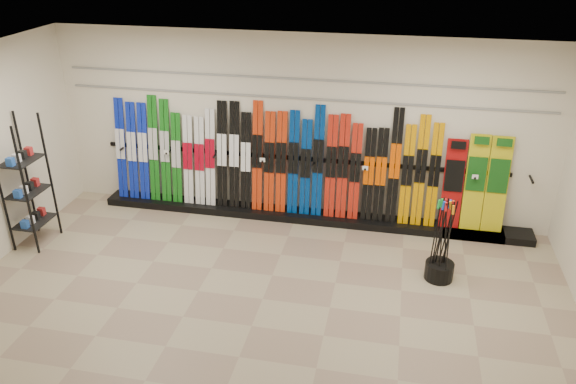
# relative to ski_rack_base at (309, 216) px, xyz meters

# --- Properties ---
(floor) EXTENTS (8.00, 8.00, 0.00)m
(floor) POSITION_rel_ski_rack_base_xyz_m (-0.22, -2.28, -0.06)
(floor) COLOR gray
(floor) RESTS_ON ground
(back_wall) EXTENTS (8.00, 0.00, 8.00)m
(back_wall) POSITION_rel_ski_rack_base_xyz_m (-0.22, 0.22, 1.44)
(back_wall) COLOR beige
(back_wall) RESTS_ON floor
(ceiling) EXTENTS (8.00, 8.00, 0.00)m
(ceiling) POSITION_rel_ski_rack_base_xyz_m (-0.22, -2.28, 2.94)
(ceiling) COLOR silver
(ceiling) RESTS_ON back_wall
(ski_rack_base) EXTENTS (8.00, 0.40, 0.12)m
(ski_rack_base) POSITION_rel_ski_rack_base_xyz_m (0.00, 0.00, 0.00)
(ski_rack_base) COLOR black
(ski_rack_base) RESTS_ON floor
(skis) EXTENTS (5.38, 0.28, 1.83)m
(skis) POSITION_rel_ski_rack_base_xyz_m (-0.68, 0.07, 0.89)
(skis) COLOR #0E23AF
(skis) RESTS_ON ski_rack_base
(snowboards) EXTENTS (0.95, 0.23, 1.50)m
(snowboards) POSITION_rel_ski_rack_base_xyz_m (2.55, 0.07, 0.79)
(snowboards) COLOR #990C0C
(snowboards) RESTS_ON ski_rack_base
(accessory_rack) EXTENTS (0.40, 0.60, 1.99)m
(accessory_rack) POSITION_rel_ski_rack_base_xyz_m (-3.97, -1.54, 0.93)
(accessory_rack) COLOR black
(accessory_rack) RESTS_ON floor
(pole_bin) EXTENTS (0.39, 0.39, 0.25)m
(pole_bin) POSITION_rel_ski_rack_base_xyz_m (2.05, -1.32, 0.07)
(pole_bin) COLOR black
(pole_bin) RESTS_ON floor
(ski_poles) EXTENTS (0.29, 0.31, 1.18)m
(ski_poles) POSITION_rel_ski_rack_base_xyz_m (2.03, -1.33, 0.55)
(ski_poles) COLOR black
(ski_poles) RESTS_ON pole_bin
(slatwall_rail_0) EXTENTS (7.60, 0.02, 0.03)m
(slatwall_rail_0) POSITION_rel_ski_rack_base_xyz_m (-0.22, 0.20, 1.94)
(slatwall_rail_0) COLOR gray
(slatwall_rail_0) RESTS_ON back_wall
(slatwall_rail_1) EXTENTS (7.60, 0.02, 0.03)m
(slatwall_rail_1) POSITION_rel_ski_rack_base_xyz_m (-0.22, 0.20, 2.24)
(slatwall_rail_1) COLOR gray
(slatwall_rail_1) RESTS_ON back_wall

